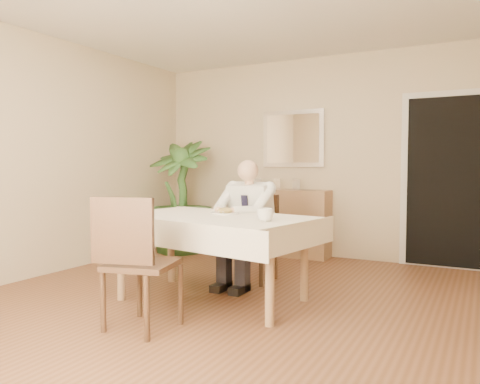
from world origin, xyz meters
The scene contains 17 objects.
room centered at (0.00, 0.00, 1.30)m, with size 5.00×5.02×2.60m.
doorway centered at (1.55, 2.46, 1.00)m, with size 0.96×0.07×2.10m.
mirror centered at (-0.32, 2.47, 1.55)m, with size 0.86×0.04×0.76m.
dining_table centered at (-0.13, 0.08, 0.67)m, with size 1.88×1.30×0.75m.
chair_far centered at (-0.13, 0.96, 0.50)m, with size 0.45×0.45×0.89m.
chair_near centered at (-0.21, -0.86, 0.55)m, with size 0.56×0.56×0.97m.
seated_man centered at (-0.13, 0.67, 0.69)m, with size 0.48×0.72×1.24m.
plate centered at (-0.10, 0.25, 0.76)m, with size 0.26×0.26×0.02m, color white.
food centered at (-0.10, 0.25, 0.78)m, with size 0.14×0.14×0.06m, color olive.
knife centered at (-0.06, 0.19, 0.78)m, with size 0.01×0.01×0.13m, color silver.
fork centered at (-0.14, 0.19, 0.78)m, with size 0.01×0.01×0.13m, color silver.
coffee_mug centered at (0.46, -0.08, 0.80)m, with size 0.13×0.13×0.10m, color white.
sideboard centered at (-0.32, 2.32, 0.44)m, with size 1.09×0.37×0.87m, color olive.
photo_frame_left centered at (-0.79, 2.37, 0.94)m, with size 0.10×0.02×0.14m, color silver.
photo_frame_center centered at (-0.51, 2.39, 0.94)m, with size 0.10×0.02×0.14m, color silver.
photo_frame_right centered at (-0.23, 2.36, 0.94)m, with size 0.10×0.02×0.14m, color silver.
potted_palm centered at (-1.73, 1.84, 0.77)m, with size 0.86×0.86×1.54m, color #315D24.
Camera 1 is at (1.99, -3.41, 1.19)m, focal length 35.00 mm.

